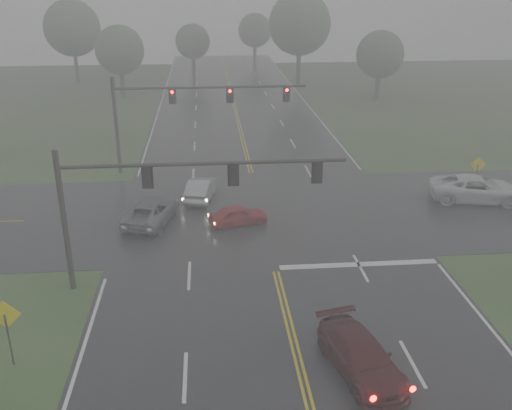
{
  "coord_description": "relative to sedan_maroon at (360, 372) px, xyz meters",
  "views": [
    {
      "loc": [
        -3.36,
        -12.03,
        14.37
      ],
      "look_at": [
        -0.87,
        16.0,
        3.0
      ],
      "focal_mm": 40.0,
      "sensor_mm": 36.0,
      "label": 1
    }
  ],
  "objects": [
    {
      "name": "sign_diamond_east",
      "position": [
        13.07,
        18.47,
        1.83
      ],
      "size": [
        1.13,
        0.12,
        2.72
      ],
      "rotation": [
        0.0,
        0.0,
        -0.06
      ],
      "color": "black",
      "rests_on": "ground"
    },
    {
      "name": "tree_e_near",
      "position": [
        15.45,
        50.93,
        5.5
      ],
      "size": [
        5.7,
        5.7,
        8.37
      ],
      "color": "#332A21",
      "rests_on": "ground"
    },
    {
      "name": "sedan_silver",
      "position": [
        -6.15,
        19.22,
        0.0
      ],
      "size": [
        2.4,
        4.64,
        1.45
      ],
      "primitive_type": "imported",
      "rotation": [
        0.0,
        0.0,
        2.94
      ],
      "color": "#9A9BA1",
      "rests_on": "ground"
    },
    {
      "name": "pickup_white",
      "position": [
        12.56,
        17.14,
        0.0
      ],
      "size": [
        6.69,
        4.11,
        1.73
      ],
      "primitive_type": "imported",
      "rotation": [
        0.0,
        0.0,
        1.36
      ],
      "color": "silver",
      "rests_on": "ground"
    },
    {
      "name": "sign_diamond_west",
      "position": [
        -13.58,
        1.68,
        1.96
      ],
      "size": [
        1.21,
        0.1,
        2.91
      ],
      "rotation": [
        0.0,
        0.0,
        0.01
      ],
      "color": "black",
      "rests_on": "ground"
    },
    {
      "name": "sedan_maroon",
      "position": [
        0.0,
        0.0,
        0.0
      ],
      "size": [
        3.1,
        5.31,
        1.45
      ],
      "primitive_type": "imported",
      "rotation": [
        0.0,
        0.0,
        0.23
      ],
      "color": "#3E0B0C",
      "rests_on": "ground"
    },
    {
      "name": "cross_street",
      "position": [
        -2.28,
        16.3,
        0.0
      ],
      "size": [
        120.0,
        14.0,
        0.02
      ],
      "primitive_type": "cube",
      "color": "black",
      "rests_on": "ground"
    },
    {
      "name": "stop_bar",
      "position": [
        2.22,
        8.7,
        0.0
      ],
      "size": [
        8.5,
        0.5,
        0.01
      ],
      "primitive_type": "cube",
      "color": "silver",
      "rests_on": "ground"
    },
    {
      "name": "signal_gantry_far",
      "position": [
        -7.87,
        25.55,
        5.24
      ],
      "size": [
        14.64,
        0.37,
        7.39
      ],
      "color": "black",
      "rests_on": "ground"
    },
    {
      "name": "tree_nw_a",
      "position": [
        -16.02,
        55.87,
        5.79
      ],
      "size": [
        6.0,
        6.0,
        8.81
      ],
      "color": "#332A21",
      "rests_on": "ground"
    },
    {
      "name": "car_grey",
      "position": [
        -9.23,
        15.4,
        0.0
      ],
      "size": [
        3.71,
        5.67,
        1.45
      ],
      "primitive_type": "imported",
      "rotation": [
        0.0,
        0.0,
        2.87
      ],
      "color": "#575A5F",
      "rests_on": "ground"
    },
    {
      "name": "tree_nw_b",
      "position": [
        -23.85,
        67.04,
        7.52
      ],
      "size": [
        7.77,
        7.77,
        11.42
      ],
      "color": "#332A21",
      "rests_on": "ground"
    },
    {
      "name": "sedan_red",
      "position": [
        -3.87,
        14.55,
        0.0
      ],
      "size": [
        3.87,
        2.33,
        1.23
      ],
      "primitive_type": "imported",
      "rotation": [
        0.0,
        0.0,
        1.83
      ],
      "color": "#9F0F0E",
      "rests_on": "ground"
    },
    {
      "name": "signal_gantry_near",
      "position": [
        -8.28,
        7.61,
        5.0
      ],
      "size": [
        13.52,
        0.31,
        7.09
      ],
      "color": "black",
      "rests_on": "ground"
    },
    {
      "name": "tree_n_far",
      "position": [
        3.19,
        83.84,
        5.55
      ],
      "size": [
        5.75,
        5.75,
        8.44
      ],
      "color": "#332A21",
      "rests_on": "ground"
    },
    {
      "name": "tree_ne_a",
      "position": [
        7.48,
        62.68,
        8.2
      ],
      "size": [
        8.49,
        8.49,
        12.46
      ],
      "color": "#332A21",
      "rests_on": "ground"
    },
    {
      "name": "tree_n_mid",
      "position": [
        -7.3,
        72.03,
        5.05
      ],
      "size": [
        5.23,
        5.23,
        7.68
      ],
      "color": "#332A21",
      "rests_on": "ground"
    },
    {
      "name": "main_road",
      "position": [
        -2.28,
        14.3,
        0.0
      ],
      "size": [
        18.0,
        160.0,
        0.02
      ],
      "primitive_type": "cube",
      "color": "black",
      "rests_on": "ground"
    }
  ]
}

